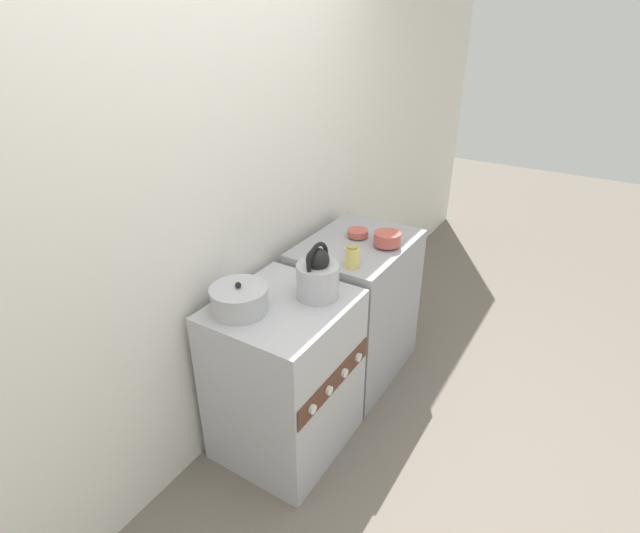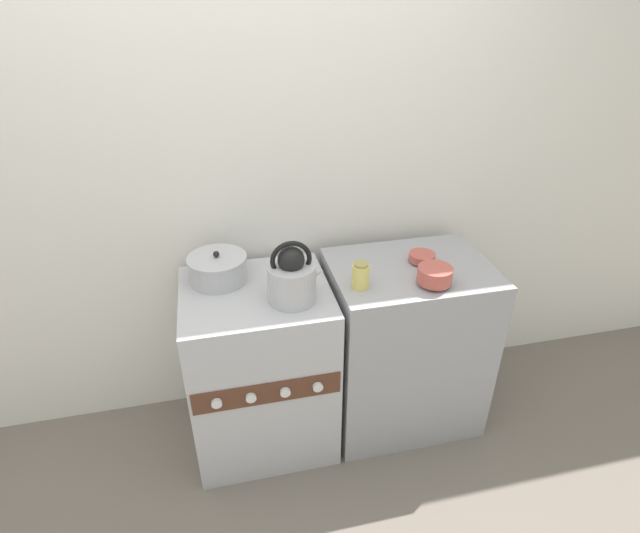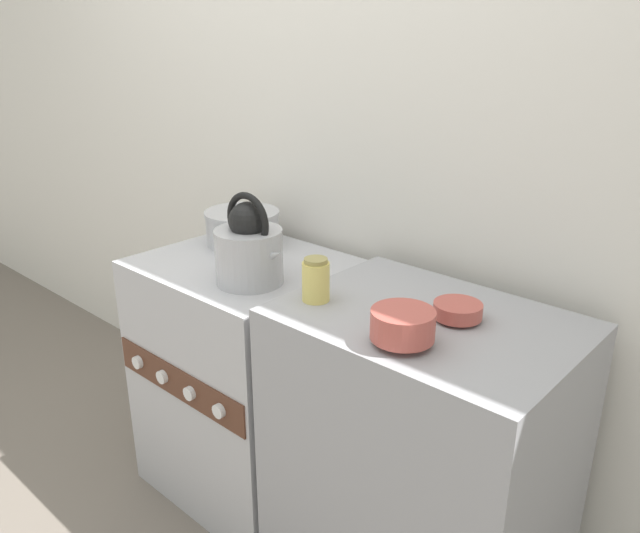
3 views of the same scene
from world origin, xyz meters
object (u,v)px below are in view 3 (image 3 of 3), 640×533
Objects in this scene: stove at (249,377)px; small_ceramic_bowl at (458,310)px; cooking_pot at (242,227)px; enamel_bowl at (403,325)px; kettle at (249,249)px; storage_jar at (316,280)px.

small_ceramic_bowl is at bearing 1.49° from stove.
cooking_pot is 0.93m from small_ceramic_bowl.
enamel_bowl is at bearing -13.27° from stove.
enamel_bowl is (0.60, -0.07, -0.02)m from kettle.
cooking_pot is at bearing 161.26° from enamel_bowl.
small_ceramic_bowl is (0.78, 0.02, 0.49)m from stove.
kettle is (0.15, -0.10, 0.54)m from stove.
storage_jar is at bearing -4.69° from kettle.
stove is 0.93m from enamel_bowl.
enamel_bowl is (0.90, -0.30, 0.02)m from cooking_pot.
cooking_pot is at bearing 156.50° from storage_jar.
kettle is 1.06× the size of cooking_pot.
small_ceramic_bowl reaches higher than stove.
stove is at bearing -178.51° from small_ceramic_bowl.
cooking_pot is (-0.30, 0.23, -0.05)m from kettle.
stove is 0.57m from kettle.
stove is 7.30× the size of storage_jar.
enamel_bowl is at bearing -9.18° from storage_jar.
kettle is 0.38m from cooking_pot.
enamel_bowl is 1.22× the size of small_ceramic_bowl.
storage_jar reaches higher than stove.
enamel_bowl reaches higher than small_ceramic_bowl.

